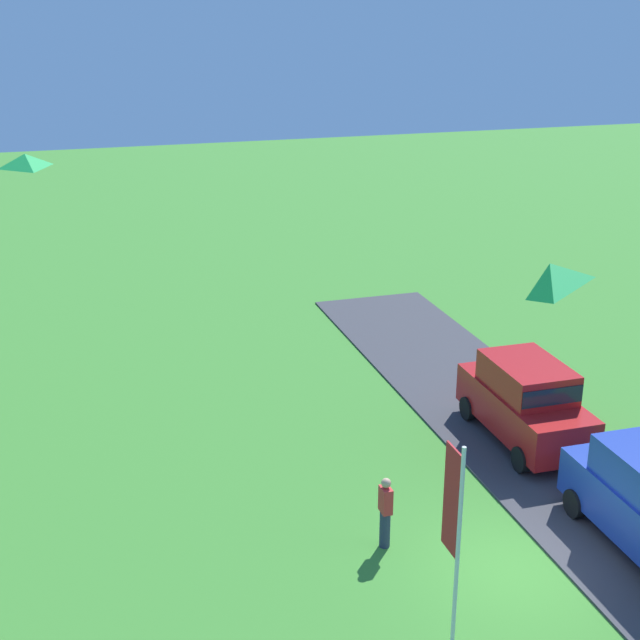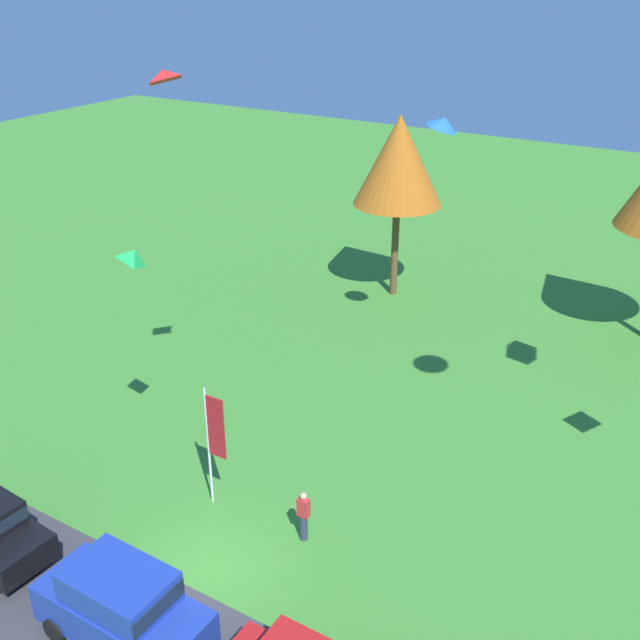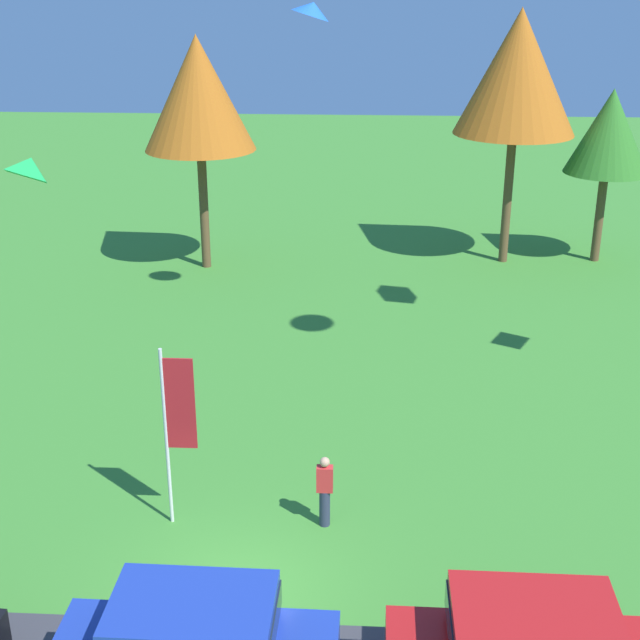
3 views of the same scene
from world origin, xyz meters
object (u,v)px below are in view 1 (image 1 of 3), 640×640
at_px(car_suv_far_end, 525,398).
at_px(kite_diamond_topmost, 549,277).
at_px(flag_banner, 454,517).
at_px(kite_diamond_high_left, 25,160).
at_px(person_beside_suv, 385,512).

height_order(car_suv_far_end, kite_diamond_topmost, kite_diamond_topmost).
bearing_deg(car_suv_far_end, flag_banner, 141.60).
distance_m(flag_banner, kite_diamond_high_left, 15.57).
xyz_separation_m(person_beside_suv, kite_diamond_topmost, (-5.66, -0.01, 7.09)).
height_order(person_beside_suv, flag_banner, flag_banner).
relative_size(person_beside_suv, kite_diamond_topmost, 1.79).
xyz_separation_m(car_suv_far_end, person_beside_suv, (-3.55, 5.40, -0.42)).
xyz_separation_m(car_suv_far_end, kite_diamond_high_left, (6.39, 12.32, 6.00)).
distance_m(person_beside_suv, flag_banner, 3.66).
bearing_deg(person_beside_suv, kite_diamond_topmost, -179.93).
distance_m(car_suv_far_end, kite_diamond_topmost, 12.59).
xyz_separation_m(person_beside_suv, kite_diamond_high_left, (9.94, 6.92, 6.42)).
distance_m(kite_diamond_topmost, kite_diamond_high_left, 17.08).
relative_size(car_suv_far_end, flag_banner, 1.09).
bearing_deg(car_suv_far_end, kite_diamond_high_left, 62.59).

